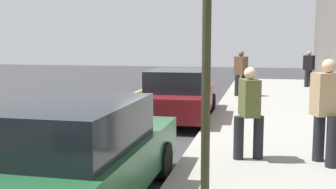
{
  "coord_description": "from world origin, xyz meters",
  "views": [
    {
      "loc": [
        -11.07,
        -2.38,
        2.28
      ],
      "look_at": [
        -1.05,
        -0.16,
        0.99
      ],
      "focal_mm": 44.1,
      "sensor_mm": 36.0,
      "label": 1
    }
  ],
  "objects_px": {
    "parked_car_green": "(77,156)",
    "pedestrian_olive_coat": "(249,110)",
    "pedestrian_tan_coat": "(327,109)",
    "parked_car_maroon": "(179,95)",
    "pedestrian_black_coat": "(309,68)",
    "pedestrian_brown_coat": "(241,72)"
  },
  "relations": [
    {
      "from": "parked_car_green",
      "to": "parked_car_maroon",
      "type": "xyz_separation_m",
      "value": [
        6.76,
        -0.1,
        -0.0
      ]
    },
    {
      "from": "pedestrian_tan_coat",
      "to": "pedestrian_black_coat",
      "type": "height_order",
      "value": "pedestrian_tan_coat"
    },
    {
      "from": "pedestrian_brown_coat",
      "to": "pedestrian_tan_coat",
      "type": "height_order",
      "value": "pedestrian_tan_coat"
    },
    {
      "from": "pedestrian_brown_coat",
      "to": "pedestrian_tan_coat",
      "type": "distance_m",
      "value": 9.56
    },
    {
      "from": "parked_car_green",
      "to": "pedestrian_olive_coat",
      "type": "relative_size",
      "value": 2.68
    },
    {
      "from": "parked_car_green",
      "to": "pedestrian_brown_coat",
      "type": "height_order",
      "value": "pedestrian_brown_coat"
    },
    {
      "from": "pedestrian_tan_coat",
      "to": "pedestrian_olive_coat",
      "type": "height_order",
      "value": "pedestrian_tan_coat"
    },
    {
      "from": "pedestrian_tan_coat",
      "to": "pedestrian_olive_coat",
      "type": "relative_size",
      "value": 1.09
    },
    {
      "from": "pedestrian_brown_coat",
      "to": "parked_car_green",
      "type": "bearing_deg",
      "value": 172.06
    },
    {
      "from": "pedestrian_brown_coat",
      "to": "pedestrian_olive_coat",
      "type": "xyz_separation_m",
      "value": [
        -9.33,
        -0.57,
        -0.06
      ]
    },
    {
      "from": "parked_car_green",
      "to": "parked_car_maroon",
      "type": "distance_m",
      "value": 6.77
    },
    {
      "from": "parked_car_green",
      "to": "pedestrian_olive_coat",
      "type": "distance_m",
      "value": 3.37
    },
    {
      "from": "pedestrian_tan_coat",
      "to": "parked_car_green",
      "type": "bearing_deg",
      "value": 124.83
    },
    {
      "from": "pedestrian_tan_coat",
      "to": "pedestrian_olive_coat",
      "type": "distance_m",
      "value": 1.33
    },
    {
      "from": "parked_car_maroon",
      "to": "pedestrian_olive_coat",
      "type": "xyz_separation_m",
      "value": [
        -4.25,
        -2.12,
        0.3
      ]
    },
    {
      "from": "parked_car_maroon",
      "to": "pedestrian_tan_coat",
      "type": "relative_size",
      "value": 2.43
    },
    {
      "from": "pedestrian_olive_coat",
      "to": "parked_car_green",
      "type": "bearing_deg",
      "value": 138.51
    },
    {
      "from": "parked_car_maroon",
      "to": "pedestrian_black_coat",
      "type": "height_order",
      "value": "pedestrian_black_coat"
    },
    {
      "from": "pedestrian_brown_coat",
      "to": "pedestrian_black_coat",
      "type": "height_order",
      "value": "pedestrian_brown_coat"
    },
    {
      "from": "pedestrian_black_coat",
      "to": "pedestrian_brown_coat",
      "type": "bearing_deg",
      "value": 143.71
    },
    {
      "from": "parked_car_maroon",
      "to": "pedestrian_black_coat",
      "type": "bearing_deg",
      "value": -26.52
    },
    {
      "from": "parked_car_green",
      "to": "pedestrian_black_coat",
      "type": "height_order",
      "value": "pedestrian_black_coat"
    }
  ]
}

